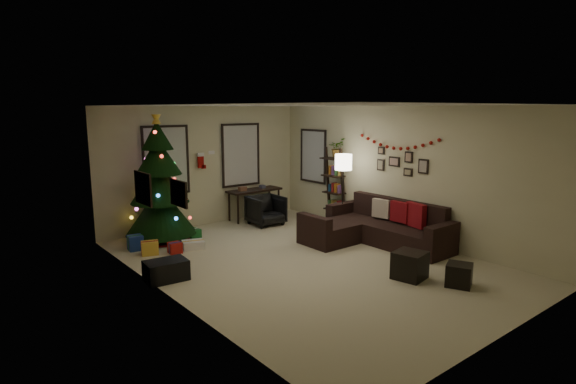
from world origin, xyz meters
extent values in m
plane|color=beige|center=(0.00, 0.00, 0.00)|extent=(7.00, 7.00, 0.00)
plane|color=white|center=(0.00, 0.00, 2.70)|extent=(7.00, 7.00, 0.00)
plane|color=beige|center=(0.00, 3.50, 1.35)|extent=(5.00, 0.00, 5.00)
plane|color=beige|center=(0.00, -3.50, 1.35)|extent=(5.00, 0.00, 5.00)
plane|color=beige|center=(-2.50, 0.00, 1.35)|extent=(0.00, 7.00, 7.00)
plane|color=beige|center=(2.50, 0.00, 1.35)|extent=(0.00, 7.00, 7.00)
cube|color=#728CB2|center=(-0.95, 3.47, 1.55)|extent=(0.94, 0.02, 1.35)
cube|color=beige|center=(-0.95, 3.47, 1.55)|extent=(0.94, 0.03, 1.35)
cube|color=#728CB2|center=(0.95, 3.47, 1.55)|extent=(0.94, 0.02, 1.35)
cube|color=beige|center=(0.95, 3.47, 1.55)|extent=(0.94, 0.03, 1.35)
cube|color=#728CB2|center=(2.47, 2.55, 1.50)|extent=(0.05, 0.27, 1.17)
cube|color=beige|center=(2.47, 2.55, 1.50)|extent=(0.05, 0.45, 1.17)
cylinder|color=black|center=(-1.36, 2.90, 0.16)|extent=(0.10, 0.10, 0.31)
cone|color=black|center=(-1.36, 2.90, 0.62)|extent=(1.41, 1.41, 0.99)
cone|color=black|center=(-1.36, 2.90, 1.19)|extent=(1.16, 1.16, 0.83)
cone|color=black|center=(-1.36, 2.90, 1.71)|extent=(0.91, 0.91, 0.73)
cone|color=black|center=(-1.36, 2.90, 2.13)|extent=(0.62, 0.62, 0.57)
cylinder|color=maroon|center=(-1.36, 2.90, 0.02)|extent=(1.14, 1.14, 0.04)
cube|color=navy|center=(-2.05, 2.55, 0.14)|extent=(0.26, 0.26, 0.28)
cube|color=gold|center=(-1.95, 2.10, 0.12)|extent=(0.30, 0.22, 0.25)
cube|color=#14591E|center=(-0.80, 2.65, 0.09)|extent=(0.25, 0.30, 0.18)
cube|color=maroon|center=(-1.55, 1.90, 0.10)|extent=(0.22, 0.22, 0.20)
cube|color=silver|center=(-1.15, 1.95, 0.07)|extent=(0.40, 0.30, 0.15)
cube|color=black|center=(2.03, -0.14, 0.20)|extent=(0.85, 2.26, 0.40)
cube|color=black|center=(2.35, -0.14, 0.63)|extent=(0.20, 2.26, 0.46)
cube|color=black|center=(2.03, -1.37, 0.31)|extent=(0.85, 0.20, 0.62)
cube|color=black|center=(2.03, 1.09, 0.31)|extent=(0.85, 0.20, 0.62)
cube|color=black|center=(1.21, 0.56, 0.20)|extent=(0.80, 0.85, 0.40)
cube|color=black|center=(0.72, 0.56, 0.31)|extent=(0.18, 0.85, 0.62)
cube|color=maroon|center=(2.21, -0.67, 0.64)|extent=(0.22, 0.47, 0.46)
cube|color=maroon|center=(2.21, -0.30, 0.64)|extent=(0.11, 0.40, 0.40)
cube|color=beige|center=(2.21, 0.17, 0.63)|extent=(0.18, 0.39, 0.38)
cube|color=black|center=(0.77, -1.64, 0.22)|extent=(0.53, 0.53, 0.43)
cube|color=black|center=(1.09, -2.30, 0.17)|extent=(0.48, 0.48, 0.34)
cube|color=black|center=(1.16, 3.22, 0.70)|extent=(1.35, 0.48, 0.05)
cylinder|color=black|center=(0.57, 3.03, 0.34)|extent=(0.05, 0.05, 0.67)
cylinder|color=black|center=(0.57, 3.41, 0.34)|extent=(0.05, 0.05, 0.67)
cylinder|color=black|center=(1.76, 3.03, 0.34)|extent=(0.05, 0.05, 0.67)
cylinder|color=black|center=(1.76, 3.41, 0.34)|extent=(0.05, 0.05, 0.67)
imported|color=black|center=(1.03, 2.57, 0.34)|extent=(0.70, 0.66, 0.68)
cube|color=black|center=(2.32, 1.39, 0.89)|extent=(0.05, 0.05, 1.78)
cube|color=black|center=(2.32, 1.87, 0.89)|extent=(0.05, 0.05, 1.78)
cube|color=black|center=(2.29, 1.63, 0.35)|extent=(0.30, 0.49, 0.03)
cube|color=black|center=(2.29, 1.63, 0.74)|extent=(0.30, 0.49, 0.03)
cube|color=black|center=(2.29, 1.63, 1.14)|extent=(0.30, 0.49, 0.03)
cube|color=black|center=(2.29, 1.63, 1.53)|extent=(0.30, 0.49, 0.03)
imported|color=#4C4C4C|center=(2.30, 1.58, 1.84)|extent=(0.63, 0.59, 0.55)
cylinder|color=black|center=(1.95, 1.02, 0.02)|extent=(0.29, 0.29, 0.03)
cylinder|color=black|center=(1.95, 1.02, 0.74)|extent=(0.03, 0.03, 1.42)
cylinder|color=white|center=(1.95, 1.02, 1.53)|extent=(0.36, 0.36, 0.34)
cube|color=black|center=(-2.48, 0.90, 1.46)|extent=(0.04, 0.60, 0.50)
cube|color=tan|center=(-2.48, 0.90, 1.46)|extent=(0.01, 0.54, 0.45)
cube|color=black|center=(-2.48, -0.32, 1.56)|extent=(0.04, 0.45, 0.35)
cube|color=beige|center=(-2.48, -0.32, 1.56)|extent=(0.01, 0.41, 0.31)
cube|color=black|center=(2.48, -0.60, 1.55)|extent=(0.03, 0.22, 0.28)
cube|color=black|center=(2.48, -0.25, 1.70)|extent=(0.03, 0.18, 0.22)
cube|color=black|center=(2.48, -0.25, 1.40)|extent=(0.03, 0.20, 0.16)
cube|color=black|center=(2.48, 0.10, 1.58)|extent=(0.03, 0.26, 0.20)
cube|color=black|center=(2.48, 0.45, 1.48)|extent=(0.03, 0.18, 0.24)
cube|color=black|center=(2.48, 0.45, 1.78)|extent=(0.03, 0.16, 0.16)
cube|color=#990F0C|center=(-0.15, 3.41, 1.48)|extent=(0.14, 0.04, 0.30)
cube|color=white|center=(-0.15, 3.41, 1.63)|extent=(0.16, 0.05, 0.08)
cube|color=#990F0C|center=(-0.08, 3.41, 1.35)|extent=(0.10, 0.04, 0.08)
cube|color=#990F0C|center=(0.18, 3.52, 1.50)|extent=(0.14, 0.04, 0.30)
cube|color=white|center=(0.18, 3.52, 1.65)|extent=(0.16, 0.05, 0.08)
cube|color=#990F0C|center=(0.25, 3.52, 1.37)|extent=(0.10, 0.04, 0.08)
cube|color=black|center=(-2.26, 0.70, 0.16)|extent=(0.67, 0.48, 0.32)
camera|label=1|loc=(-5.11, -5.88, 2.66)|focal=28.99mm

